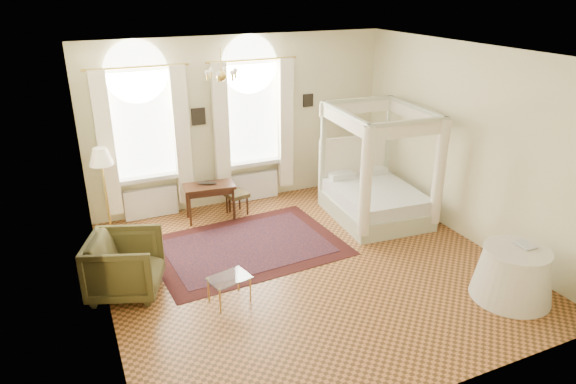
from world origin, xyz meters
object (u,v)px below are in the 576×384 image
object	(u,v)px
armchair	(125,265)
coffee_table	(229,280)
canopy_bed	(376,194)
floor_lamp	(101,161)
side_table	(513,274)
stool	(237,196)
writing_desk	(209,190)
nightstand	(340,177)

from	to	relation	value
armchair	coffee_table	xyz separation A→B (m)	(1.28, -0.83, -0.10)
canopy_bed	floor_lamp	xyz separation A→B (m)	(-4.69, 1.42, 0.87)
coffee_table	floor_lamp	xyz separation A→B (m)	(-1.28, 2.96, 1.00)
floor_lamp	side_table	world-z (taller)	floor_lamp
canopy_bed	side_table	xyz separation A→B (m)	(0.29, -3.08, -0.11)
coffee_table	canopy_bed	bearing A→B (deg)	24.25
stool	floor_lamp	distance (m)	2.55
stool	armchair	world-z (taller)	armchair
canopy_bed	floor_lamp	distance (m)	4.98
stool	coffee_table	size ratio (longest dim) A/B	0.71
writing_desk	floor_lamp	xyz separation A→B (m)	(-1.81, 0.21, 0.76)
floor_lamp	writing_desk	bearing A→B (deg)	-6.75
nightstand	stool	size ratio (longest dim) A/B	1.21
writing_desk	floor_lamp	world-z (taller)	floor_lamp
nightstand	armchair	size ratio (longest dim) A/B	0.56
coffee_table	floor_lamp	bearing A→B (deg)	113.32
canopy_bed	armchair	bearing A→B (deg)	-171.44
canopy_bed	writing_desk	world-z (taller)	canopy_bed
nightstand	side_table	size ratio (longest dim) A/B	0.49
canopy_bed	armchair	xyz separation A→B (m)	(-4.69, -0.71, -0.03)
side_table	armchair	bearing A→B (deg)	154.51
stool	side_table	bearing A→B (deg)	-58.49
writing_desk	armchair	world-z (taller)	armchair
writing_desk	floor_lamp	size ratio (longest dim) A/B	0.61
canopy_bed	side_table	bearing A→B (deg)	-84.63
writing_desk	stool	size ratio (longest dim) A/B	2.14
floor_lamp	side_table	bearing A→B (deg)	-42.12
floor_lamp	nightstand	bearing A→B (deg)	1.53
nightstand	armchair	bearing A→B (deg)	-154.86
armchair	floor_lamp	bearing A→B (deg)	20.76
nightstand	stool	xyz separation A→B (m)	(-2.47, -0.32, 0.09)
stool	side_table	size ratio (longest dim) A/B	0.41
nightstand	stool	world-z (taller)	nightstand
side_table	floor_lamp	bearing A→B (deg)	137.88
stool	armchair	size ratio (longest dim) A/B	0.46
writing_desk	side_table	bearing A→B (deg)	-53.49
stool	coffee_table	bearing A→B (deg)	-111.05
nightstand	side_table	xyz separation A→B (m)	(0.17, -4.63, 0.10)
floor_lamp	side_table	size ratio (longest dim) A/B	1.42
writing_desk	armchair	size ratio (longest dim) A/B	0.99
armchair	stool	bearing A→B (deg)	-29.69
stool	armchair	distance (m)	3.04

